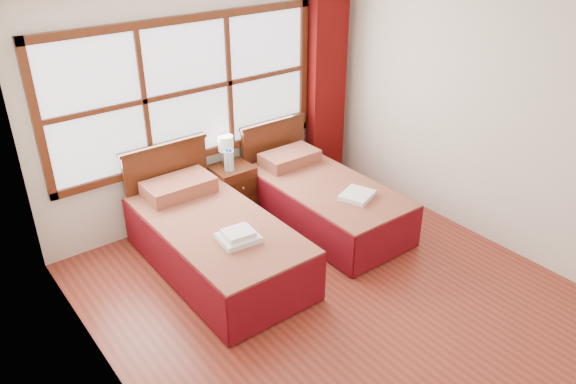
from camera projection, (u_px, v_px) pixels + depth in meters
floor at (341, 302)px, 5.19m from camera, size 4.50×4.50×0.00m
ceiling at (357, 12)px, 3.96m from camera, size 4.50×4.50×0.00m
wall_back at (208, 104)px, 6.15m from camera, size 4.00×0.00×4.00m
wall_left at (113, 263)px, 3.50m from camera, size 0.00×4.50×4.50m
wall_right at (494, 122)px, 5.65m from camera, size 0.00×4.50×4.50m
window at (188, 91)px, 5.89m from camera, size 3.16×0.06×1.56m
curtain at (327, 91)px, 6.97m from camera, size 0.50×0.16×2.30m
bed_left at (214, 240)px, 5.54m from camera, size 1.06×2.08×1.03m
bed_right at (323, 200)px, 6.31m from camera, size 0.99×2.01×0.95m
nightstand at (233, 190)px, 6.50m from camera, size 0.45×0.44×0.60m
towels_left at (238, 236)px, 5.08m from camera, size 0.37×0.33×0.10m
towels_right at (357, 195)px, 5.89m from camera, size 0.42×0.40×0.05m
lamp at (226, 144)px, 6.33m from camera, size 0.17×0.17×0.34m
bottle_near at (227, 161)px, 6.22m from camera, size 0.07×0.07×0.26m
bottle_far at (231, 161)px, 6.22m from camera, size 0.07×0.07×0.26m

